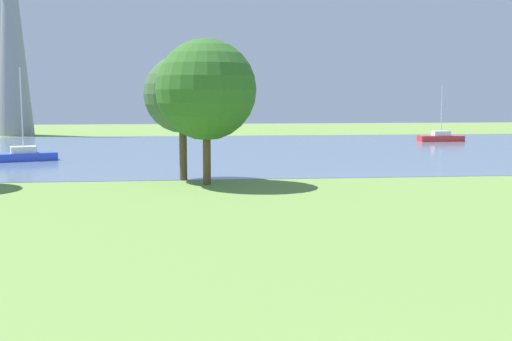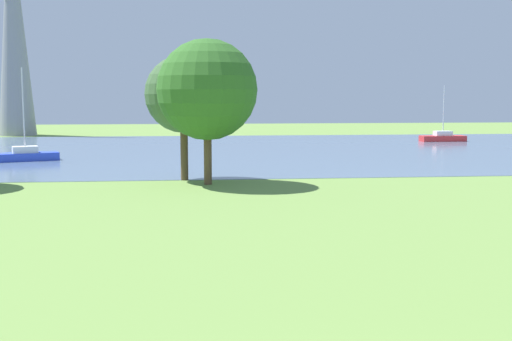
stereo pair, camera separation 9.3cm
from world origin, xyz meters
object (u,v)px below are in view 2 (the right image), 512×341
sailboat_blue (25,155)px  tree_east_near (184,95)px  electricity_pylon (13,17)px  sailboat_red (443,137)px  tree_east_far (207,90)px

sailboat_blue → tree_east_near: size_ratio=0.96×
electricity_pylon → sailboat_red: bearing=-17.5°
tree_east_near → electricity_pylon: size_ratio=0.25×
tree_east_near → electricity_pylon: bearing=115.7°
sailboat_red → sailboat_blue: (-39.29, -16.28, 0.01)m
sailboat_red → electricity_pylon: size_ratio=0.21×
sailboat_blue → tree_east_near: (12.10, -11.99, 4.53)m
sailboat_red → tree_east_near: tree_east_near is taller
sailboat_blue → tree_east_near: tree_east_near is taller
sailboat_blue → sailboat_red: bearing=22.5°
sailboat_red → tree_east_far: 40.05m
tree_east_near → electricity_pylon: electricity_pylon is taller
sailboat_red → tree_east_far: tree_east_far is taller
sailboat_red → electricity_pylon: electricity_pylon is taller
sailboat_blue → tree_east_near: 17.63m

